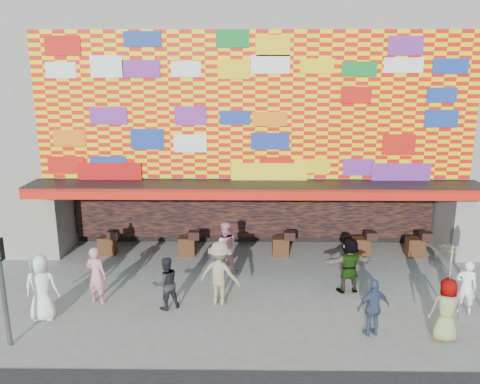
{
  "coord_description": "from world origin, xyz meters",
  "views": [
    {
      "loc": [
        -0.3,
        -11.87,
        6.59
      ],
      "look_at": [
        -0.48,
        2.0,
        3.1
      ],
      "focal_mm": 35.0,
      "sensor_mm": 36.0,
      "label": 1
    }
  ],
  "objects": [
    {
      "name": "shop_building",
      "position": [
        0.0,
        8.18,
        5.23
      ],
      "size": [
        15.2,
        9.4,
        10.0
      ],
      "color": "gray",
      "rests_on": "ground"
    },
    {
      "name": "ped_d",
      "position": [
        -1.05,
        0.77,
        0.96
      ],
      "size": [
        1.4,
        1.07,
        1.91
      ],
      "primitive_type": "imported",
      "rotation": [
        0.0,
        0.0,
        2.81
      ],
      "color": "gray",
      "rests_on": "ground"
    },
    {
      "name": "parasol",
      "position": [
        4.77,
        -1.1,
        2.12
      ],
      "size": [
        0.96,
        0.98,
        1.8
      ],
      "color": "#DDBC8B",
      "rests_on": "ground"
    },
    {
      "name": "ground",
      "position": [
        0.0,
        0.0,
        0.0
      ],
      "size": [
        90.0,
        90.0,
        0.0
      ],
      "primitive_type": "plane",
      "color": "slate",
      "rests_on": "ground"
    },
    {
      "name": "ped_a",
      "position": [
        -5.89,
        -0.19,
        0.94
      ],
      "size": [
        0.93,
        0.62,
        1.89
      ],
      "primitive_type": "imported",
      "rotation": [
        0.0,
        0.0,
        3.16
      ],
      "color": "white",
      "rests_on": "ground"
    },
    {
      "name": "ped_b",
      "position": [
        -4.69,
        0.78,
        0.87
      ],
      "size": [
        0.73,
        0.59,
        1.74
      ],
      "primitive_type": "imported",
      "rotation": [
        0.0,
        0.0,
        2.83
      ],
      "color": "tan",
      "rests_on": "ground"
    },
    {
      "name": "signal_left",
      "position": [
        -6.2,
        -1.5,
        1.86
      ],
      "size": [
        0.22,
        0.2,
        3.0
      ],
      "color": "#59595B",
      "rests_on": "ground"
    },
    {
      "name": "ped_h",
      "position": [
        5.92,
        0.33,
        0.78
      ],
      "size": [
        0.66,
        0.55,
        1.56
      ],
      "primitive_type": "imported",
      "rotation": [
        0.0,
        0.0,
        2.78
      ],
      "color": "white",
      "rests_on": "ground"
    },
    {
      "name": "ped_i",
      "position": [
        -1.01,
        2.99,
        0.91
      ],
      "size": [
        0.93,
        0.75,
        1.82
      ],
      "primitive_type": "imported",
      "rotation": [
        0.0,
        0.0,
        3.21
      ],
      "color": "pink",
      "rests_on": "ground"
    },
    {
      "name": "ped_f",
      "position": [
        2.9,
        1.62,
        0.88
      ],
      "size": [
        1.71,
        0.8,
        1.77
      ],
      "primitive_type": "imported",
      "rotation": [
        0.0,
        0.0,
        3.31
      ],
      "color": "gray",
      "rests_on": "ground"
    },
    {
      "name": "ped_g",
      "position": [
        4.77,
        -1.1,
        0.83
      ],
      "size": [
        0.85,
        0.58,
        1.66
      ],
      "primitive_type": "imported",
      "rotation": [
        0.0,
        0.0,
        3.07
      ],
      "color": "gray",
      "rests_on": "ground"
    },
    {
      "name": "ped_e",
      "position": [
        2.99,
        -0.9,
        0.77
      ],
      "size": [
        0.97,
        0.61,
        1.55
      ],
      "primitive_type": "imported",
      "rotation": [
        0.0,
        0.0,
        3.42
      ],
      "color": "#394464",
      "rests_on": "ground"
    },
    {
      "name": "ped_c",
      "position": [
        -2.58,
        0.46,
        0.78
      ],
      "size": [
        0.95,
        0.89,
        1.56
      ],
      "primitive_type": "imported",
      "rotation": [
        0.0,
        0.0,
        3.65
      ],
      "color": "black",
      "rests_on": "ground"
    }
  ]
}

